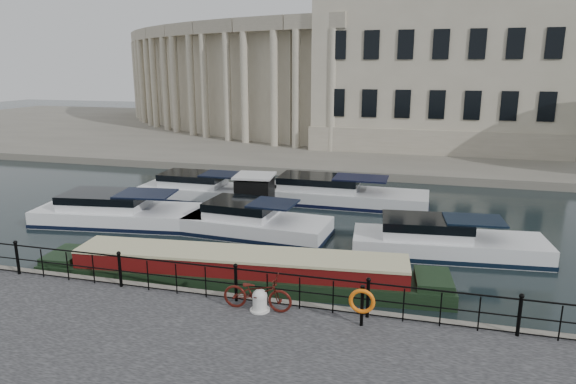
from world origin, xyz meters
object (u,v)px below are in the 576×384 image
object	(u,v)px
bicycle	(257,292)
narrowboat	(239,274)
life_ring_post	(362,302)
harbour_hut	(255,196)
mooring_bollard	(260,301)

from	to	relation	value
bicycle	narrowboat	size ratio (longest dim) A/B	0.14
life_ring_post	harbour_hut	size ratio (longest dim) A/B	0.42
bicycle	life_ring_post	size ratio (longest dim) A/B	1.76
bicycle	harbour_hut	bearing A→B (deg)	17.54
narrowboat	harbour_hut	size ratio (longest dim) A/B	5.17
life_ring_post	narrowboat	bearing A→B (deg)	147.97
life_ring_post	narrowboat	distance (m)	5.59
mooring_bollard	harbour_hut	size ratio (longest dim) A/B	0.24
bicycle	life_ring_post	world-z (taller)	life_ring_post
mooring_bollard	life_ring_post	xyz separation A→B (m)	(3.00, -0.18, 0.43)
harbour_hut	life_ring_post	bearing A→B (deg)	-64.33
bicycle	life_ring_post	xyz separation A→B (m)	(3.09, -0.21, 0.20)
mooring_bollard	narrowboat	size ratio (longest dim) A/B	0.05
harbour_hut	narrowboat	bearing A→B (deg)	-80.72
mooring_bollard	harbour_hut	xyz separation A→B (m)	(-3.94, 11.21, 0.09)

